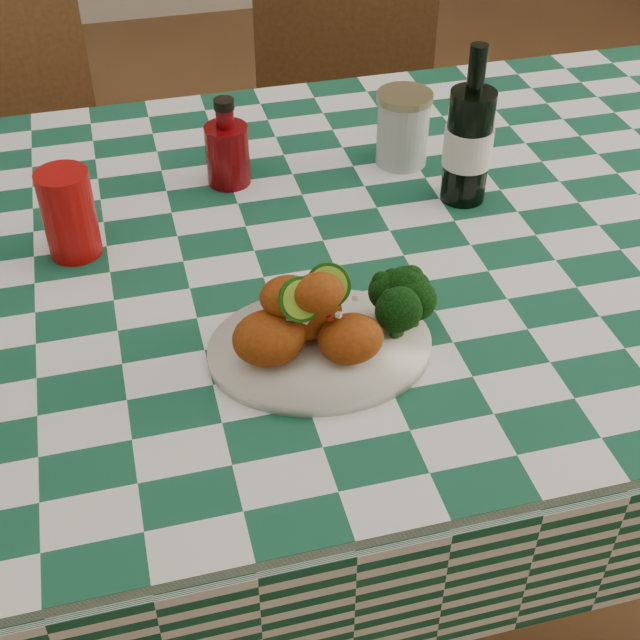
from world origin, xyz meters
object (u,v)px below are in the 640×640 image
object	(u,v)px
mason_jar	(403,128)
wooden_chair_right	(341,175)
dining_table	(323,426)
wooden_chair_left	(43,224)
beer_bottle	(470,126)
fried_chicken_pile	(317,310)
ketchup_bottle	(227,142)
plate	(320,348)
red_tumbler	(69,214)

from	to	relation	value
mason_jar	wooden_chair_right	xyz separation A→B (m)	(0.05, 0.51, -0.39)
dining_table	wooden_chair_left	bearing A→B (deg)	123.40
beer_bottle	dining_table	bearing A→B (deg)	-166.01
fried_chicken_pile	mason_jar	size ratio (longest dim) A/B	1.37
wooden_chair_right	dining_table	bearing A→B (deg)	-90.75
wooden_chair_left	ketchup_bottle	bearing A→B (deg)	-70.32
ketchup_bottle	mason_jar	xyz separation A→B (m)	(0.29, -0.01, -0.01)
ketchup_bottle	beer_bottle	world-z (taller)	beer_bottle
plate	beer_bottle	size ratio (longest dim) A/B	1.13
dining_table	wooden_chair_left	distance (m)	0.82
fried_chicken_pile	red_tumbler	bearing A→B (deg)	132.95
red_tumbler	wooden_chair_left	bearing A→B (deg)	99.19
fried_chicken_pile	ketchup_bottle	xyz separation A→B (m)	(-0.03, 0.44, -0.00)
fried_chicken_pile	beer_bottle	world-z (taller)	beer_bottle
beer_bottle	wooden_chair_right	world-z (taller)	beer_bottle
fried_chicken_pile	red_tumbler	xyz separation A→B (m)	(-0.28, 0.30, -0.01)
ketchup_bottle	wooden_chair_left	world-z (taller)	ketchup_bottle
ketchup_bottle	beer_bottle	bearing A→B (deg)	-21.86
beer_bottle	wooden_chair_right	bearing A→B (deg)	91.03
plate	ketchup_bottle	size ratio (longest dim) A/B	1.96
wooden_chair_right	red_tumbler	bearing A→B (deg)	-114.76
fried_chicken_pile	red_tumbler	size ratio (longest dim) A/B	1.29
wooden_chair_left	wooden_chair_right	distance (m)	0.68
wooden_chair_left	plate	bearing A→B (deg)	-83.27
fried_chicken_pile	beer_bottle	xyz separation A→B (m)	(0.31, 0.30, 0.05)
plate	wooden_chair_right	distance (m)	1.04
fried_chicken_pile	ketchup_bottle	distance (m)	0.44
red_tumbler	beer_bottle	size ratio (longest dim) A/B	0.52
mason_jar	fried_chicken_pile	bearing A→B (deg)	-120.66
ketchup_bottle	mason_jar	bearing A→B (deg)	-1.61
fried_chicken_pile	mason_jar	bearing A→B (deg)	59.34
dining_table	wooden_chair_right	xyz separation A→B (m)	(0.23, 0.70, 0.06)
fried_chicken_pile	mason_jar	distance (m)	0.50
mason_jar	beer_bottle	distance (m)	0.16
plate	beer_bottle	distance (m)	0.44
ketchup_bottle	wooden_chair_right	size ratio (longest dim) A/B	0.16
ketchup_bottle	mason_jar	distance (m)	0.29
plate	red_tumbler	xyz separation A→B (m)	(-0.28, 0.30, 0.06)
mason_jar	wooden_chair_left	size ratio (longest dim) A/B	0.14
red_tumbler	ketchup_bottle	size ratio (longest dim) A/B	0.91
mason_jar	beer_bottle	xyz separation A→B (m)	(0.06, -0.13, 0.06)
red_tumbler	beer_bottle	bearing A→B (deg)	-0.16
plate	fried_chicken_pile	size ratio (longest dim) A/B	1.67
dining_table	fried_chicken_pile	world-z (taller)	fried_chicken_pile
plate	fried_chicken_pile	bearing A→B (deg)	180.00
wooden_chair_right	ketchup_bottle	bearing A→B (deg)	-105.99
ketchup_bottle	red_tumbler	bearing A→B (deg)	-151.10
wooden_chair_right	wooden_chair_left	bearing A→B (deg)	-160.97
beer_bottle	wooden_chair_right	xyz separation A→B (m)	(-0.01, 0.64, -0.45)
fried_chicken_pile	wooden_chair_right	distance (m)	1.07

